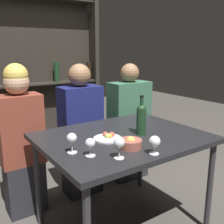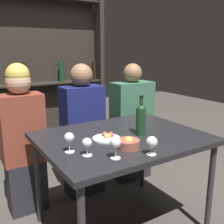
% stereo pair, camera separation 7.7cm
% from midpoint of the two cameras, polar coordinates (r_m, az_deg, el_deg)
% --- Properties ---
extents(dining_table, '(1.18, 0.93, 0.76)m').
position_cam_midpoint_polar(dining_table, '(1.96, 1.18, -6.95)').
color(dining_table, black).
rests_on(dining_table, ground_plane).
extents(wine_rack_wall, '(1.69, 0.21, 2.26)m').
position_cam_midpoint_polar(wine_rack_wall, '(3.51, -16.72, 8.88)').
color(wine_rack_wall, '#28231E').
rests_on(wine_rack_wall, ground_plane).
extents(wine_bottle, '(0.07, 0.07, 0.29)m').
position_cam_midpoint_polar(wine_bottle, '(1.93, 5.27, -1.25)').
color(wine_bottle, '#19381E').
rests_on(wine_bottle, dining_table).
extents(wine_glass_0, '(0.07, 0.07, 0.12)m').
position_cam_midpoint_polar(wine_glass_0, '(1.59, 7.90, -6.48)').
color(wine_glass_0, silver).
rests_on(wine_glass_0, dining_table).
extents(wine_glass_1, '(0.06, 0.06, 0.13)m').
position_cam_midpoint_polar(wine_glass_1, '(1.62, -10.10, -5.80)').
color(wine_glass_1, silver).
rests_on(wine_glass_1, dining_table).
extents(wine_glass_2, '(0.06, 0.06, 0.11)m').
position_cam_midpoint_polar(wine_glass_2, '(1.56, -6.17, -6.94)').
color(wine_glass_2, silver).
rests_on(wine_glass_2, dining_table).
extents(wine_glass_3, '(0.07, 0.07, 0.13)m').
position_cam_midpoint_polar(wine_glass_3, '(1.51, 0.11, -6.87)').
color(wine_glass_3, silver).
rests_on(wine_glass_3, dining_table).
extents(food_plate_0, '(0.20, 0.20, 0.05)m').
position_cam_midpoint_polar(food_plate_0, '(1.86, -2.09, -5.55)').
color(food_plate_0, silver).
rests_on(food_plate_0, dining_table).
extents(snack_bowl, '(0.15, 0.15, 0.08)m').
position_cam_midpoint_polar(snack_bowl, '(1.69, 2.76, -6.83)').
color(snack_bowl, '#995142').
rests_on(snack_bowl, dining_table).
extents(seated_person_left, '(0.35, 0.22, 1.28)m').
position_cam_midpoint_polar(seated_person_left, '(2.32, -20.01, -6.28)').
color(seated_person_left, '#26262B').
rests_on(seated_person_left, ground_plane).
extents(seated_person_center, '(0.38, 0.22, 1.26)m').
position_cam_midpoint_polar(seated_person_center, '(2.50, -7.61, -4.86)').
color(seated_person_center, '#26262B').
rests_on(seated_person_center, ground_plane).
extents(seated_person_right, '(0.43, 0.22, 1.24)m').
position_cam_midpoint_polar(seated_person_right, '(2.80, 2.92, -3.12)').
color(seated_person_right, '#26262B').
rests_on(seated_person_right, ground_plane).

